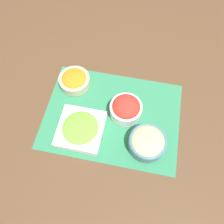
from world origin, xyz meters
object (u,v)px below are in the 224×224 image
carrot_bowl (74,80)px  tomato_bowl (126,108)px  lettuce_bowl (81,129)px  cucumber_bowl (147,142)px

carrot_bowl → tomato_bowl: 0.27m
lettuce_bowl → cucumber_bowl: (0.26, -0.01, 0.01)m
tomato_bowl → carrot_bowl: bearing=157.7°
lettuce_bowl → cucumber_bowl: size_ratio=1.25×
cucumber_bowl → carrot_bowl: bearing=147.3°
carrot_bowl → lettuce_bowl: bearing=-68.3°
carrot_bowl → tomato_bowl: (0.25, -0.10, 0.01)m
carrot_bowl → cucumber_bowl: cucumber_bowl is taller
carrot_bowl → cucumber_bowl: size_ratio=0.95×
carrot_bowl → lettuce_bowl: (0.09, -0.22, -0.00)m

